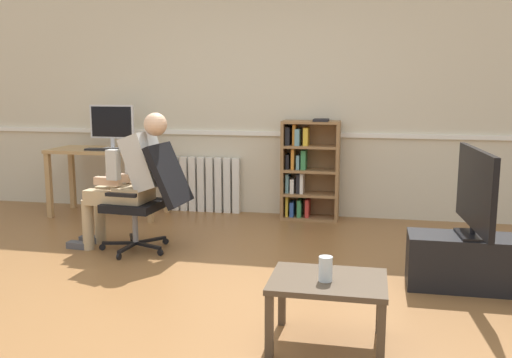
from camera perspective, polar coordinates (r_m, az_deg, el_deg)
ground_plane at (r=4.09m, az=-4.57°, el=-11.65°), size 18.00×18.00×0.00m
back_wall at (r=6.39m, az=1.97°, el=8.46°), size 12.00×0.13×2.70m
computer_desk at (r=6.54m, az=-14.75°, el=1.96°), size 1.27×0.58×0.76m
imac_monitor at (r=6.56m, az=-14.35°, el=5.46°), size 0.52×0.14×0.49m
keyboard at (r=6.39m, az=-15.06°, el=2.89°), size 0.42×0.12×0.02m
computer_mouse at (r=6.28m, az=-12.68°, el=2.94°), size 0.06×0.10×0.03m
bookshelf at (r=6.20m, az=5.12°, el=0.91°), size 0.62×0.29×1.11m
radiator at (r=6.59m, az=-5.53°, el=-0.55°), size 0.91×0.08×0.64m
office_chair at (r=5.04m, az=-10.67°, el=-1.49°), size 0.82×0.62×0.97m
person_seated at (r=5.10m, az=-12.65°, el=0.10°), size 0.97×0.41×1.23m
tv_stand at (r=4.43m, az=20.85°, el=-7.88°), size 0.90×0.36×0.39m
tv_screen at (r=4.31m, az=21.29°, el=-1.15°), size 0.22×0.95×0.63m
coffee_table at (r=3.27m, az=7.28°, el=-10.91°), size 0.65×0.50×0.40m
drinking_glass at (r=3.20m, az=7.04°, el=-8.99°), size 0.08×0.08×0.14m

